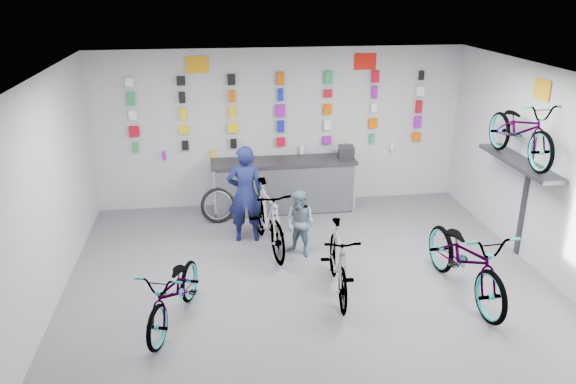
{
  "coord_description": "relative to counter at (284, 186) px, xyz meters",
  "views": [
    {
      "loc": [
        -1.32,
        -6.34,
        4.12
      ],
      "look_at": [
        -0.22,
        1.4,
        1.18
      ],
      "focal_mm": 35.0,
      "sensor_mm": 36.0,
      "label": 1
    }
  ],
  "objects": [
    {
      "name": "floor",
      "position": [
        0.0,
        -3.54,
        -0.49
      ],
      "size": [
        8.0,
        8.0,
        0.0
      ],
      "primitive_type": "plane",
      "color": "#535358",
      "rests_on": "ground"
    },
    {
      "name": "ceiling",
      "position": [
        0.0,
        -3.54,
        2.51
      ],
      "size": [
        8.0,
        8.0,
        0.0
      ],
      "primitive_type": "plane",
      "rotation": [
        3.14,
        0.0,
        0.0
      ],
      "color": "white",
      "rests_on": "wall_back"
    },
    {
      "name": "wall_back",
      "position": [
        0.0,
        0.46,
        1.01
      ],
      "size": [
        7.0,
        0.0,
        7.0
      ],
      "primitive_type": "plane",
      "rotation": [
        1.57,
        0.0,
        0.0
      ],
      "color": "silver",
      "rests_on": "floor"
    },
    {
      "name": "wall_left",
      "position": [
        -3.5,
        -3.54,
        1.01
      ],
      "size": [
        0.0,
        8.0,
        8.0
      ],
      "primitive_type": "plane",
      "rotation": [
        1.57,
        0.0,
        1.57
      ],
      "color": "silver",
      "rests_on": "floor"
    },
    {
      "name": "counter",
      "position": [
        0.0,
        0.0,
        0.0
      ],
      "size": [
        2.7,
        0.66,
        1.0
      ],
      "color": "black",
      "rests_on": "floor"
    },
    {
      "name": "merch_wall",
      "position": [
        0.03,
        0.39,
        1.32
      ],
      "size": [
        5.57,
        0.08,
        1.57
      ],
      "color": "#21944C",
      "rests_on": "wall_back"
    },
    {
      "name": "wall_bracket",
      "position": [
        3.33,
        -2.34,
        0.98
      ],
      "size": [
        0.39,
        1.9,
        2.0
      ],
      "color": "#333338",
      "rests_on": "wall_right"
    },
    {
      "name": "sign_left",
      "position": [
        -1.5,
        0.44,
        2.23
      ],
      "size": [
        0.42,
        0.02,
        0.3
      ],
      "primitive_type": "cube",
      "color": "orange",
      "rests_on": "wall_back"
    },
    {
      "name": "sign_right",
      "position": [
        1.6,
        0.44,
        2.23
      ],
      "size": [
        0.42,
        0.02,
        0.3
      ],
      "primitive_type": "cube",
      "color": "red",
      "rests_on": "wall_back"
    },
    {
      "name": "sign_side",
      "position": [
        3.48,
        -2.34,
        2.16
      ],
      "size": [
        0.02,
        0.4,
        0.3
      ],
      "primitive_type": "cube",
      "color": "orange",
      "rests_on": "wall_right"
    },
    {
      "name": "bike_left",
      "position": [
        -1.87,
        -3.56,
        -0.04
      ],
      "size": [
        1.08,
        1.78,
        0.88
      ],
      "primitive_type": "imported",
      "rotation": [
        0.0,
        0.0,
        -0.31
      ],
      "color": "gray",
      "rests_on": "floor"
    },
    {
      "name": "bike_center",
      "position": [
        0.34,
        -3.14,
        0.02
      ],
      "size": [
        0.63,
        1.71,
        1.01
      ],
      "primitive_type": "imported",
      "rotation": [
        0.0,
        0.0,
        -0.1
      ],
      "color": "gray",
      "rests_on": "floor"
    },
    {
      "name": "bike_right",
      "position": [
        2.08,
        -3.41,
        0.07
      ],
      "size": [
        0.88,
        2.15,
        1.11
      ],
      "primitive_type": "imported",
      "rotation": [
        0.0,
        0.0,
        0.07
      ],
      "color": "gray",
      "rests_on": "floor"
    },
    {
      "name": "bike_service",
      "position": [
        -0.47,
        -1.6,
        0.07
      ],
      "size": [
        0.81,
        1.91,
        1.11
      ],
      "primitive_type": "imported",
      "rotation": [
        0.0,
        0.0,
        0.16
      ],
      "color": "gray",
      "rests_on": "floor"
    },
    {
      "name": "bike_wall",
      "position": [
        3.25,
        -2.34,
        1.57
      ],
      "size": [
        0.63,
        1.8,
        0.95
      ],
      "primitive_type": "imported",
      "color": "gray",
      "rests_on": "wall_bracket"
    },
    {
      "name": "clerk",
      "position": [
        -0.8,
        -1.21,
        0.34
      ],
      "size": [
        0.62,
        0.43,
        1.66
      ],
      "primitive_type": "imported",
      "rotation": [
        0.0,
        0.0,
        3.09
      ],
      "color": "#121744",
      "rests_on": "floor"
    },
    {
      "name": "customer",
      "position": [
        0.01,
        -1.9,
        0.05
      ],
      "size": [
        0.66,
        0.65,
        1.08
      ],
      "primitive_type": "imported",
      "rotation": [
        0.0,
        0.0,
        -0.72
      ],
      "color": "slate",
      "rests_on": "floor"
    },
    {
      "name": "spare_wheel",
      "position": [
        -1.25,
        -0.37,
        -0.17
      ],
      "size": [
        0.68,
        0.37,
        0.64
      ],
      "rotation": [
        0.0,
        0.0,
        0.25
      ],
      "color": "black",
      "rests_on": "floor"
    },
    {
      "name": "register",
      "position": [
        1.2,
        0.01,
        0.62
      ],
      "size": [
        0.32,
        0.33,
        0.22
      ],
      "primitive_type": "cube",
      "rotation": [
        0.0,
        0.0,
        -0.13
      ],
      "color": "black",
      "rests_on": "counter"
    }
  ]
}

